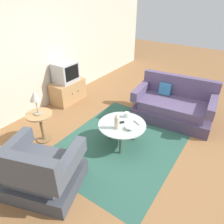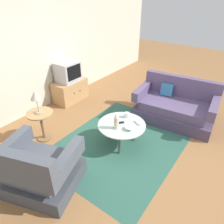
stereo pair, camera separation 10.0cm
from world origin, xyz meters
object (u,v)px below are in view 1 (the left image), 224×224
table_lamp (35,97)px  tv_remote_dark (120,123)px  couch (173,106)px  coffee_table (122,126)px  armchair (40,173)px  side_table (41,122)px  mug (127,115)px  bowl (130,128)px  television (66,72)px  vase (117,121)px  tv_remote_silver (138,122)px  tv_stand (68,91)px

table_lamp → tv_remote_dark: bearing=-59.2°
couch → coffee_table: 1.43m
armchair → side_table: (0.73, 0.84, 0.10)m
mug → bowl: (-0.29, -0.24, -0.02)m
television → tv_remote_dark: television is taller
television → tv_remote_dark: size_ratio=3.73×
armchair → side_table: 1.12m
vase → tv_remote_silver: size_ratio=1.74×
vase → couch: bearing=-16.6°
bowl → tv_remote_dark: (0.06, 0.24, -0.01)m
armchair → bowl: bearing=48.3°
coffee_table → side_table: side_table is taller
tv_stand → vase: size_ratio=2.91×
armchair → vase: armchair is taller
mug → bowl: 0.38m
coffee_table → tv_remote_silver: size_ratio=5.10×
mug → tv_remote_dark: (-0.24, -0.01, -0.04)m
tv_stand → tv_remote_silver: (-0.51, -2.17, 0.18)m
television → bowl: television is taller
side_table → vase: bearing=-65.4°
tv_remote_dark → tv_remote_silver: size_ratio=0.85×
side_table → tv_stand: 1.58m
side_table → television: size_ratio=1.10×
side_table → tv_remote_dark: 1.40m
side_table → bowl: size_ratio=3.40×
side_table → bowl: bearing=-65.2°
table_lamp → bowl: (0.66, -1.44, -0.43)m
couch → tv_remote_silver: bearing=73.0°
side_table → mug: (0.96, -1.19, 0.07)m
television → mug: television is taller
mug → tv_remote_silver: mug is taller
tv_remote_silver → television: bearing=-167.1°
armchair → bowl: (1.39, -0.59, 0.15)m
tv_stand → bowl: tv_stand is taller
coffee_table → side_table: size_ratio=1.46×
coffee_table → tv_remote_dark: bearing=79.6°
tv_stand → tv_remote_dark: (-0.68, -1.93, 0.18)m
table_lamp → tv_remote_silver: size_ratio=2.62×
tv_remote_dark → vase: bearing=51.7°
armchair → vase: bearing=54.5°
armchair → tv_stand: (2.12, 1.57, -0.05)m
table_lamp → tv_remote_silver: bearing=-58.5°
couch → tv_remote_dark: couch is taller
coffee_table → vase: size_ratio=2.94×
couch → tv_remote_dark: 1.44m
coffee_table → tv_remote_silver: bearing=-48.2°
mug → bowl: bearing=-140.3°
tv_stand → table_lamp: bearing=-152.9°
tv_stand → tv_remote_silver: 2.24m
couch → tv_stand: bearing=9.9°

